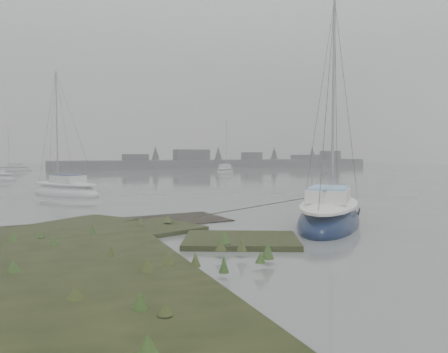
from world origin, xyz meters
TOP-DOWN VIEW (x-y plane):
  - ground at (0.00, 30.00)m, footprint 160.00×160.00m
  - far_shoreline at (26.84, 61.90)m, footprint 60.00×8.00m
  - sailboat_main at (5.09, 1.19)m, footprint 6.27×6.51m
  - sailboat_white at (-3.58, 17.72)m, footprint 5.05×6.37m
  - sailboat_far_b at (17.73, 40.56)m, footprint 4.90×5.56m
  - sailboat_far_c at (-8.54, 60.57)m, footprint 5.53×3.41m

SIDE VIEW (x-z plane):
  - ground at x=0.00m, z-range 0.00..0.00m
  - sailboat_far_c at x=-8.54m, z-range -3.48..3.94m
  - sailboat_far_b at x=17.73m, z-range -3.71..4.20m
  - sailboat_white at x=-3.58m, z-range -4.12..4.67m
  - sailboat_main at x=5.09m, z-range -4.51..5.10m
  - far_shoreline at x=26.84m, z-range -1.22..2.93m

